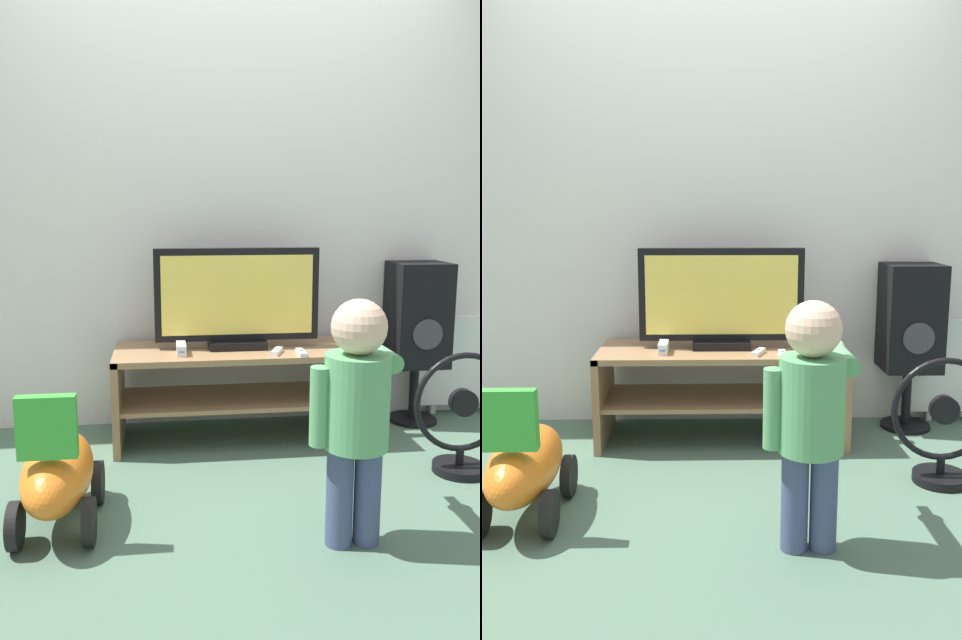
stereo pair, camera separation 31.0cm
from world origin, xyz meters
The scene contains 11 objects.
ground_plane centered at (0.00, 0.00, 0.00)m, with size 16.00×16.00×0.00m, color #4C6B56.
wall_back centered at (0.00, 0.58, 1.30)m, with size 10.00×0.06×2.60m.
tv_stand centered at (0.00, 0.25, 0.33)m, with size 1.27×0.50×0.49m.
television centered at (0.00, 0.27, 0.74)m, with size 0.85×0.20×0.52m.
game_console centered at (-0.29, 0.16, 0.51)m, with size 0.05×0.16×0.05m.
remote_primary centered at (0.29, 0.06, 0.50)m, with size 0.04×0.13×0.03m.
remote_secondary centered at (0.18, 0.11, 0.50)m, with size 0.08×0.13×0.03m.
child centered at (0.29, -0.84, 0.53)m, with size 0.34×0.50×0.90m.
speaker_tower centered at (1.03, 0.39, 0.60)m, with size 0.30×0.29×0.91m.
floor_fan centered at (0.96, -0.32, 0.25)m, with size 0.47×0.24×0.57m.
ride_on_toy centered at (-0.79, -0.59, 0.21)m, with size 0.30×0.60×0.57m.
Camera 1 is at (-0.38, -2.88, 1.21)m, focal length 35.00 mm.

